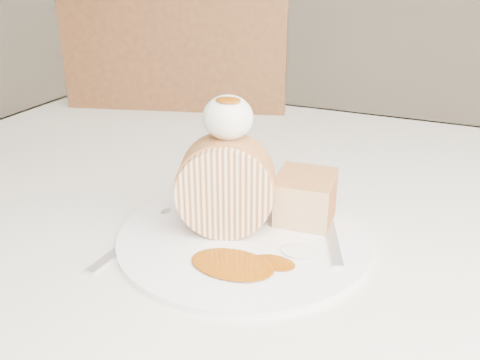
% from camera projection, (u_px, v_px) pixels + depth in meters
% --- Properties ---
extents(table, '(1.40, 0.90, 0.75)m').
position_uv_depth(table, '(307.00, 251.00, 0.79)').
color(table, silver).
rests_on(table, ground).
extents(chair_far, '(0.59, 0.59, 1.01)m').
position_uv_depth(chair_far, '(191.00, 163.00, 1.35)').
color(chair_far, brown).
rests_on(chair_far, ground).
extents(plate, '(0.33, 0.33, 0.01)m').
position_uv_depth(plate, '(244.00, 237.00, 0.65)').
color(plate, white).
rests_on(plate, table).
extents(roulade_slice, '(0.13, 0.10, 0.11)m').
position_uv_depth(roulade_slice, '(225.00, 186.00, 0.64)').
color(roulade_slice, '#F9E8AD').
rests_on(roulade_slice, plate).
extents(cake_chunk, '(0.07, 0.07, 0.06)m').
position_uv_depth(cake_chunk, '(305.00, 201.00, 0.66)').
color(cake_chunk, '#BC7E47').
rests_on(cake_chunk, plate).
extents(whipped_cream, '(0.06, 0.06, 0.05)m').
position_uv_depth(whipped_cream, '(228.00, 117.00, 0.61)').
color(whipped_cream, white).
rests_on(whipped_cream, roulade_slice).
extents(caramel_drizzle, '(0.03, 0.02, 0.01)m').
position_uv_depth(caramel_drizzle, '(228.00, 95.00, 0.59)').
color(caramel_drizzle, '#8B4105').
rests_on(caramel_drizzle, whipped_cream).
extents(caramel_pool, '(0.10, 0.07, 0.00)m').
position_uv_depth(caramel_pool, '(232.00, 264.00, 0.58)').
color(caramel_pool, '#8B4105').
rests_on(caramel_pool, plate).
extents(fork, '(0.09, 0.18, 0.00)m').
position_uv_depth(fork, '(332.00, 237.00, 0.63)').
color(fork, silver).
rests_on(fork, plate).
extents(spoon, '(0.03, 0.16, 0.00)m').
position_uv_depth(spoon, '(126.00, 245.00, 0.63)').
color(spoon, silver).
rests_on(spoon, table).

